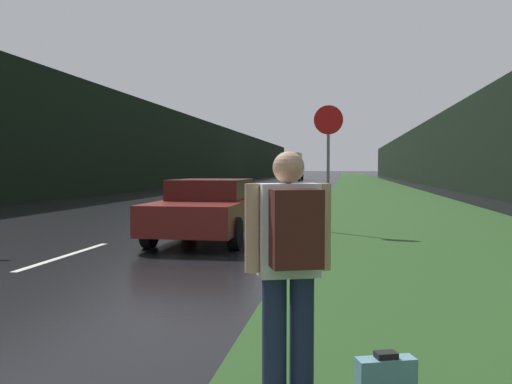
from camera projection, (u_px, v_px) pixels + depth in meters
The scene contains 12 objects.
grass_verge at pixel (373, 188), 40.13m from camera, with size 6.00×240.00×0.02m, color #26471E.
lane_stripe_b at pixel (66, 256), 9.27m from camera, with size 0.12×3.00×0.01m, color silver.
lane_stripe_c at pixel (185, 218), 16.17m from camera, with size 0.12×3.00×0.01m, color silver.
lane_stripe_d at pixel (233, 203), 23.07m from camera, with size 0.12×3.00×0.01m, color silver.
lane_stripe_e at pixel (259, 195), 29.97m from camera, with size 0.12×3.00×0.01m, color silver.
treeline_far_side at pixel (194, 152), 52.55m from camera, with size 2.00×140.00×6.17m, color black.
treeline_near_side at pixel (436, 153), 48.89m from camera, with size 2.00×140.00×5.71m, color black.
stop_sign at pixel (328, 155), 12.49m from camera, with size 0.67×0.07×2.95m.
hitchhiker_with_backpack at pixel (290, 260), 3.39m from camera, with size 0.53×0.48×1.60m.
suitcase at pixel (386, 379), 3.47m from camera, with size 0.40×0.25×0.32m.
car_passing_near at pixel (209, 209), 11.37m from camera, with size 1.85×4.22×1.26m.
delivery_truck at pixel (292, 166), 68.66m from camera, with size 2.39×7.06×3.42m.
Camera 1 is at (4.71, -0.99, 1.50)m, focal length 38.00 mm.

